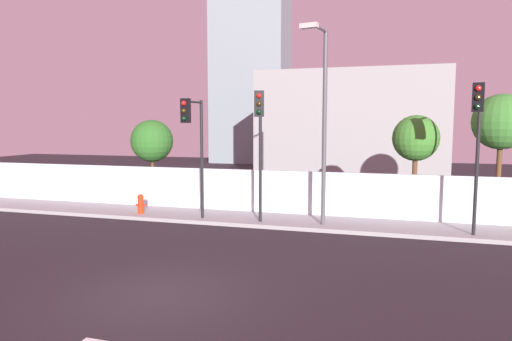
# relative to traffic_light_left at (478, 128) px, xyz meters

# --- Properties ---
(ground_plane) EXTENTS (80.00, 80.00, 0.00)m
(ground_plane) POSITION_rel_traffic_light_left_xyz_m (-7.79, -6.99, -3.81)
(ground_plane) COLOR #282126
(sidewalk) EXTENTS (36.00, 2.40, 0.15)m
(sidewalk) POSITION_rel_traffic_light_left_xyz_m (-7.79, 1.21, -3.73)
(sidewalk) COLOR #969696
(sidewalk) RESTS_ON ground
(perimeter_wall) EXTENTS (36.00, 0.18, 1.80)m
(perimeter_wall) POSITION_rel_traffic_light_left_xyz_m (-7.79, 2.50, -2.76)
(perimeter_wall) COLOR silver
(perimeter_wall) RESTS_ON sidewalk
(traffic_light_left) EXTENTS (0.51, 1.32, 5.05)m
(traffic_light_left) POSITION_rel_traffic_light_left_xyz_m (0.00, 0.00, 0.00)
(traffic_light_left) COLOR black
(traffic_light_left) RESTS_ON sidewalk
(traffic_light_center) EXTENTS (0.36, 1.45, 4.71)m
(traffic_light_center) POSITION_rel_traffic_light_left_xyz_m (-9.92, -0.09, -0.22)
(traffic_light_center) COLOR black
(traffic_light_center) RESTS_ON sidewalk
(traffic_light_right) EXTENTS (0.58, 1.63, 4.92)m
(traffic_light_right) POSITION_rel_traffic_light_left_xyz_m (-7.25, -0.17, -0.07)
(traffic_light_right) COLOR black
(traffic_light_right) RESTS_ON sidewalk
(street_lamp_curbside) EXTENTS (0.75, 1.83, 7.15)m
(street_lamp_curbside) POSITION_rel_traffic_light_left_xyz_m (-5.08, 0.54, 0.53)
(street_lamp_curbside) COLOR #4C4C51
(street_lamp_curbside) RESTS_ON sidewalk
(fire_hydrant) EXTENTS (0.44, 0.26, 0.83)m
(fire_hydrant) POSITION_rel_traffic_light_left_xyz_m (-12.70, 0.64, -3.21)
(fire_hydrant) COLOR red
(fire_hydrant) RESTS_ON sidewalk
(roadside_tree_leftmost) EXTENTS (2.03, 2.03, 4.13)m
(roadside_tree_leftmost) POSITION_rel_traffic_light_left_xyz_m (-13.68, 3.47, -0.71)
(roadside_tree_leftmost) COLOR brown
(roadside_tree_leftmost) RESTS_ON ground
(roadside_tree_midleft) EXTENTS (1.88, 1.88, 4.29)m
(roadside_tree_midleft) POSITION_rel_traffic_light_left_xyz_m (-1.65, 3.47, -0.49)
(roadside_tree_midleft) COLOR brown
(roadside_tree_midleft) RESTS_ON ground
(roadside_tree_midright) EXTENTS (2.16, 2.16, 5.09)m
(roadside_tree_midright) POSITION_rel_traffic_light_left_xyz_m (1.46, 3.47, 0.17)
(roadside_tree_midright) COLOR brown
(roadside_tree_midright) RESTS_ON ground
(low_building_distant) EXTENTS (12.64, 6.00, 7.56)m
(low_building_distant) POSITION_rel_traffic_light_left_xyz_m (-5.20, 16.50, -0.03)
(low_building_distant) COLOR gray
(low_building_distant) RESTS_ON ground
(tower_on_skyline) EXTENTS (7.44, 5.00, 26.71)m
(tower_on_skyline) POSITION_rel_traffic_light_left_xyz_m (-16.20, 28.50, 9.55)
(tower_on_skyline) COLOR gray
(tower_on_skyline) RESTS_ON ground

